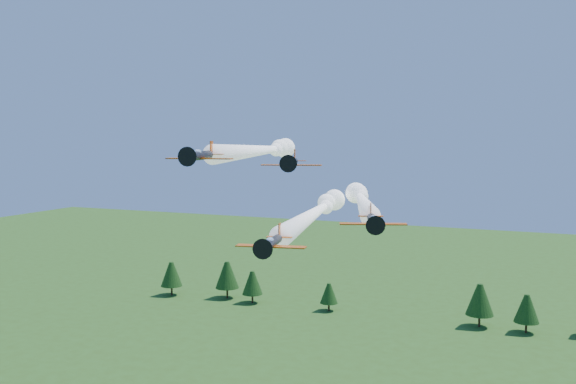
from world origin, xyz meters
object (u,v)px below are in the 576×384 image
at_px(plane_lead, 316,212).
at_px(plane_right, 361,200).
at_px(plane_left, 263,150).
at_px(plane_slot, 292,162).

relative_size(plane_lead, plane_right, 1.19).
bearing_deg(plane_left, plane_slot, -64.00).
distance_m(plane_lead, plane_right, 8.41).
xyz_separation_m(plane_lead, plane_slot, (1.08, -12.08, 7.94)).
bearing_deg(plane_right, plane_slot, -121.85).
xyz_separation_m(plane_lead, plane_right, (5.09, 6.53, 1.46)).
relative_size(plane_right, plane_slot, 4.80).
distance_m(plane_lead, plane_left, 14.54).
bearing_deg(plane_left, plane_right, -0.78).
bearing_deg(plane_lead, plane_slot, -95.88).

